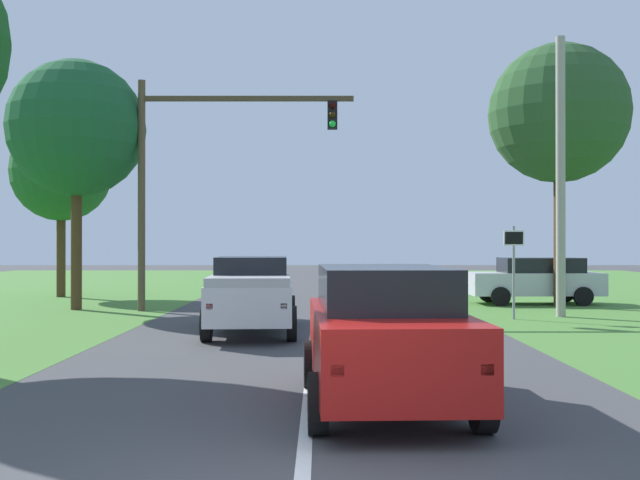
{
  "coord_description": "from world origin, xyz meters",
  "views": [
    {
      "loc": [
        0.17,
        -6.29,
        2.2
      ],
      "look_at": [
        0.25,
        16.33,
        2.31
      ],
      "focal_mm": 41.95,
      "sensor_mm": 36.0,
      "label": 1
    }
  ],
  "objects": [
    {
      "name": "ground_plane",
      "position": [
        0.0,
        9.62,
        0.0
      ],
      "size": [
        120.0,
        120.0,
        0.0
      ],
      "primitive_type": "plane",
      "color": "#424244"
    },
    {
      "name": "red_suv_near",
      "position": [
        1.04,
        3.81,
        1.0
      ],
      "size": [
        2.28,
        4.63,
        1.88
      ],
      "color": "#9E1411",
      "rests_on": "ground_plane"
    },
    {
      "name": "pickup_truck_lead",
      "position": [
        -1.5,
        12.0,
        0.97
      ],
      "size": [
        2.33,
        5.54,
        1.88
      ],
      "color": "silver",
      "rests_on": "ground_plane"
    },
    {
      "name": "traffic_light",
      "position": [
        -3.85,
        18.05,
        4.95
      ],
      "size": [
        7.04,
        0.4,
        7.54
      ],
      "color": "brown",
      "rests_on": "ground_plane"
    },
    {
      "name": "keep_moving_sign",
      "position": [
        5.79,
        15.35,
        1.73
      ],
      "size": [
        0.6,
        0.09,
        2.71
      ],
      "color": "gray",
      "rests_on": "ground_plane"
    },
    {
      "name": "oak_tree_right",
      "position": [
        8.5,
        19.72,
        6.73
      ],
      "size": [
        4.85,
        4.85,
        9.17
      ],
      "color": "#4C351E",
      "rests_on": "ground_plane"
    },
    {
      "name": "crossing_suv_far",
      "position": [
        8.02,
        20.87,
        0.9
      ],
      "size": [
        4.73,
        2.13,
        1.69
      ],
      "color": "silver",
      "rests_on": "ground_plane"
    },
    {
      "name": "utility_pole_right",
      "position": [
        7.4,
        16.11,
        4.21
      ],
      "size": [
        0.28,
        0.28,
        8.43
      ],
      "primitive_type": "cylinder",
      "color": "#9E998E",
      "rests_on": "ground_plane"
    },
    {
      "name": "extra_tree_1",
      "position": [
        -7.94,
        18.52,
        6.02
      ],
      "size": [
        4.54,
        4.54,
        8.31
      ],
      "color": "#4C351E",
      "rests_on": "ground_plane"
    },
    {
      "name": "extra_tree_2",
      "position": [
        -10.51,
        24.46,
        5.16
      ],
      "size": [
        4.1,
        4.1,
        7.23
      ],
      "color": "#4C351E",
      "rests_on": "ground_plane"
    }
  ]
}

